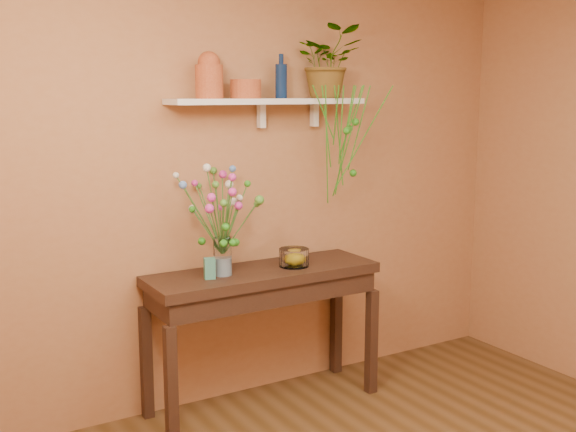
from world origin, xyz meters
TOP-DOWN VIEW (x-y plane):
  - room at (0.00, 0.00)m, footprint 4.04×4.04m
  - sideboard at (-0.07, 1.74)m, footprint 1.47×0.47m
  - wall_shelf at (0.06, 1.87)m, footprint 1.30×0.24m
  - terracotta_jug at (-0.36, 1.84)m, footprint 0.21×0.21m
  - terracotta_pot at (-0.11, 1.86)m, footprint 0.19×0.19m
  - blue_bottle at (0.15, 1.89)m, footprint 0.08×0.08m
  - spider_plant at (0.51, 1.89)m, footprint 0.52×0.49m
  - plant_fronds at (0.56, 1.73)m, footprint 0.61×0.38m
  - glass_vase at (-0.34, 1.74)m, footprint 0.11×0.11m
  - bouquet at (-0.34, 1.74)m, footprint 0.46×0.47m
  - glass_bowl at (0.14, 1.71)m, footprint 0.19×0.19m
  - lemon at (0.15, 1.73)m, footprint 0.08×0.08m
  - carton at (-0.45, 1.70)m, footprint 0.07×0.06m

SIDE VIEW (x-z plane):
  - sideboard at x=-0.07m, z-range 0.32..1.21m
  - lemon at x=0.15m, z-range 0.90..0.98m
  - glass_bowl at x=0.14m, z-range 0.89..1.00m
  - carton at x=-0.45m, z-range 0.89..1.02m
  - glass_vase at x=-0.34m, z-range 0.87..1.10m
  - bouquet at x=-0.34m, z-range 1.05..1.60m
  - room at x=0.00m, z-range 0.00..2.70m
  - plant_fronds at x=0.56m, z-range 1.31..2.08m
  - wall_shelf at x=0.06m, z-range 1.82..2.01m
  - terracotta_pot at x=-0.11m, z-range 1.94..2.05m
  - blue_bottle at x=0.15m, z-range 1.91..2.19m
  - terracotta_jug at x=-0.36m, z-range 1.93..2.20m
  - spider_plant at x=0.51m, z-range 1.94..2.40m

